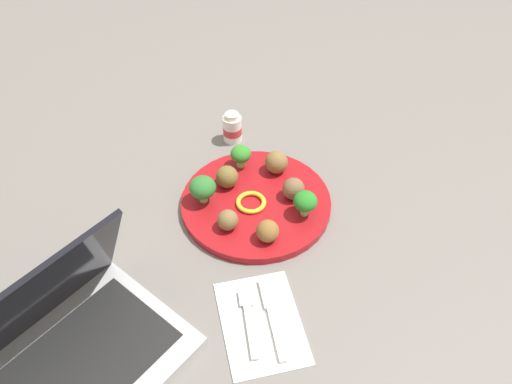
{
  "coord_description": "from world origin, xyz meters",
  "views": [
    {
      "loc": [
        -0.65,
        0.08,
        0.69
      ],
      "look_at": [
        0.0,
        0.0,
        0.04
      ],
      "focal_mm": 35.47,
      "sensor_mm": 36.0,
      "label": 1
    }
  ],
  "objects_px": {
    "meatball_front_right": "(228,220)",
    "knife": "(272,314)",
    "pepper_ring_mid_left": "(251,202)",
    "napkin": "(261,322)",
    "laptop": "(58,357)",
    "fork": "(249,318)",
    "meatball_back_right": "(293,187)",
    "broccoli_floret_front_right": "(203,188)",
    "meatball_mid_left": "(227,177)",
    "meatball_back_left": "(276,162)",
    "yogurt_bottle": "(232,128)",
    "meatball_near_rim": "(268,231)",
    "plate": "(256,203)",
    "broccoli_floret_near_rim": "(305,202)",
    "broccoli_floret_mid_left": "(241,155)"
  },
  "relations": [
    {
      "from": "meatball_front_right",
      "to": "fork",
      "type": "height_order",
      "value": "meatball_front_right"
    },
    {
      "from": "meatball_back_right",
      "to": "meatball_front_right",
      "type": "height_order",
      "value": "meatball_back_right"
    },
    {
      "from": "pepper_ring_mid_left",
      "to": "fork",
      "type": "relative_size",
      "value": 0.47
    },
    {
      "from": "meatball_back_right",
      "to": "knife",
      "type": "height_order",
      "value": "meatball_back_right"
    },
    {
      "from": "plate",
      "to": "knife",
      "type": "relative_size",
      "value": 1.92
    },
    {
      "from": "plate",
      "to": "meatball_back_left",
      "type": "relative_size",
      "value": 6.23
    },
    {
      "from": "pepper_ring_mid_left",
      "to": "plate",
      "type": "bearing_deg",
      "value": -45.78
    },
    {
      "from": "meatball_back_left",
      "to": "meatball_near_rim",
      "type": "distance_m",
      "value": 0.18
    },
    {
      "from": "knife",
      "to": "laptop",
      "type": "xyz_separation_m",
      "value": [
        -0.05,
        0.31,
        0.03
      ]
    },
    {
      "from": "meatball_mid_left",
      "to": "broccoli_floret_front_right",
      "type": "bearing_deg",
      "value": 128.08
    },
    {
      "from": "meatball_back_left",
      "to": "knife",
      "type": "relative_size",
      "value": 0.31
    },
    {
      "from": "pepper_ring_mid_left",
      "to": "meatball_front_right",
      "type": "bearing_deg",
      "value": 138.31
    },
    {
      "from": "meatball_back_right",
      "to": "knife",
      "type": "xyz_separation_m",
      "value": [
        -0.24,
        0.07,
        -0.03
      ]
    },
    {
      "from": "meatball_mid_left",
      "to": "meatball_near_rim",
      "type": "relative_size",
      "value": 1.08
    },
    {
      "from": "broccoli_floret_near_rim",
      "to": "pepper_ring_mid_left",
      "type": "xyz_separation_m",
      "value": [
        0.04,
        0.09,
        -0.03
      ]
    },
    {
      "from": "meatball_back_left",
      "to": "laptop",
      "type": "distance_m",
      "value": 0.51
    },
    {
      "from": "broccoli_floret_front_right",
      "to": "meatball_front_right",
      "type": "xyz_separation_m",
      "value": [
        -0.07,
        -0.04,
        -0.01
      ]
    },
    {
      "from": "napkin",
      "to": "knife",
      "type": "height_order",
      "value": "knife"
    },
    {
      "from": "meatball_back_right",
      "to": "laptop",
      "type": "xyz_separation_m",
      "value": [
        -0.29,
        0.38,
        0.0
      ]
    },
    {
      "from": "knife",
      "to": "napkin",
      "type": "bearing_deg",
      "value": 117.85
    },
    {
      "from": "laptop",
      "to": "fork",
      "type": "bearing_deg",
      "value": -79.98
    },
    {
      "from": "broccoli_floret_mid_left",
      "to": "broccoli_floret_near_rim",
      "type": "distance_m",
      "value": 0.18
    },
    {
      "from": "meatball_front_right",
      "to": "knife",
      "type": "xyz_separation_m",
      "value": [
        -0.18,
        -0.05,
        -0.03
      ]
    },
    {
      "from": "meatball_mid_left",
      "to": "meatball_near_rim",
      "type": "xyz_separation_m",
      "value": [
        -0.14,
        -0.06,
        -0.0
      ]
    },
    {
      "from": "meatball_mid_left",
      "to": "meatball_back_right",
      "type": "bearing_deg",
      "value": -109.26
    },
    {
      "from": "meatball_back_right",
      "to": "fork",
      "type": "xyz_separation_m",
      "value": [
        -0.25,
        0.11,
        -0.03
      ]
    },
    {
      "from": "broccoli_floret_near_rim",
      "to": "pepper_ring_mid_left",
      "type": "bearing_deg",
      "value": 69.0
    },
    {
      "from": "knife",
      "to": "meatball_near_rim",
      "type": "bearing_deg",
      "value": -4.89
    },
    {
      "from": "broccoli_floret_front_right",
      "to": "knife",
      "type": "bearing_deg",
      "value": -159.41
    },
    {
      "from": "broccoli_floret_front_right",
      "to": "pepper_ring_mid_left",
      "type": "relative_size",
      "value": 0.96
    },
    {
      "from": "broccoli_floret_near_rim",
      "to": "yogurt_bottle",
      "type": "relative_size",
      "value": 0.73
    },
    {
      "from": "plate",
      "to": "napkin",
      "type": "bearing_deg",
      "value": 175.25
    },
    {
      "from": "pepper_ring_mid_left",
      "to": "napkin",
      "type": "distance_m",
      "value": 0.24
    },
    {
      "from": "broccoli_floret_near_rim",
      "to": "meatball_front_right",
      "type": "height_order",
      "value": "broccoli_floret_near_rim"
    },
    {
      "from": "meatball_mid_left",
      "to": "meatball_back_left",
      "type": "distance_m",
      "value": 0.1
    },
    {
      "from": "meatball_back_right",
      "to": "laptop",
      "type": "height_order",
      "value": "laptop"
    },
    {
      "from": "napkin",
      "to": "fork",
      "type": "xyz_separation_m",
      "value": [
        0.01,
        0.02,
        0.0
      ]
    },
    {
      "from": "knife",
      "to": "meatball_mid_left",
      "type": "bearing_deg",
      "value": 9.28
    },
    {
      "from": "knife",
      "to": "laptop",
      "type": "bearing_deg",
      "value": 99.5
    },
    {
      "from": "plate",
      "to": "meatball_near_rim",
      "type": "relative_size",
      "value": 7.05
    },
    {
      "from": "napkin",
      "to": "laptop",
      "type": "xyz_separation_m",
      "value": [
        -0.04,
        0.29,
        0.04
      ]
    },
    {
      "from": "meatball_back_left",
      "to": "pepper_ring_mid_left",
      "type": "height_order",
      "value": "meatball_back_left"
    },
    {
      "from": "meatball_near_rim",
      "to": "napkin",
      "type": "height_order",
      "value": "meatball_near_rim"
    },
    {
      "from": "plate",
      "to": "fork",
      "type": "relative_size",
      "value": 2.32
    },
    {
      "from": "fork",
      "to": "meatball_back_right",
      "type": "bearing_deg",
      "value": -23.74
    },
    {
      "from": "meatball_back_left",
      "to": "pepper_ring_mid_left",
      "type": "distance_m",
      "value": 0.11
    },
    {
      "from": "broccoli_floret_near_rim",
      "to": "pepper_ring_mid_left",
      "type": "relative_size",
      "value": 0.89
    },
    {
      "from": "broccoli_floret_near_rim",
      "to": "meatball_near_rim",
      "type": "height_order",
      "value": "broccoli_floret_near_rim"
    },
    {
      "from": "meatball_mid_left",
      "to": "yogurt_bottle",
      "type": "xyz_separation_m",
      "value": [
        0.16,
        -0.02,
        -0.01
      ]
    },
    {
      "from": "meatball_mid_left",
      "to": "laptop",
      "type": "xyz_separation_m",
      "value": [
        -0.34,
        0.26,
        0.0
      ]
    }
  ]
}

